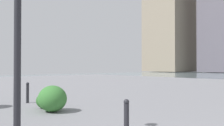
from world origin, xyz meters
TOP-DOWN VIEW (x-y plane):
  - building_highrise at (42.13, -61.08)m, footprint 12.05×14.92m
  - lamppost at (3.82, 1.18)m, footprint 0.98×0.28m
  - bollard_near at (2.80, -0.92)m, footprint 0.13×0.13m
  - bollard_mid at (9.06, -1.20)m, footprint 0.13×0.13m
  - shrub_low at (6.53, -1.03)m, footprint 1.07×0.97m
  - shrub_round at (7.35, -1.14)m, footprint 0.67×0.60m

SIDE VIEW (x-z plane):
  - shrub_round at x=7.35m, z-range 0.00..0.57m
  - bollard_near at x=2.80m, z-range 0.02..0.85m
  - shrub_low at x=6.53m, z-range 0.00..0.91m
  - bollard_mid at x=9.06m, z-range 0.02..0.91m
  - lamppost at x=3.82m, z-range 0.68..4.82m
  - building_highrise at x=42.13m, z-range 0.00..29.48m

